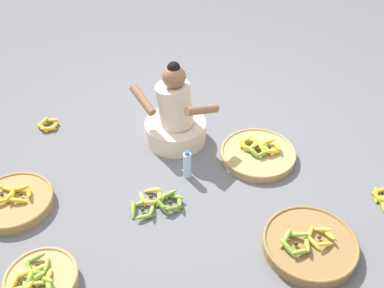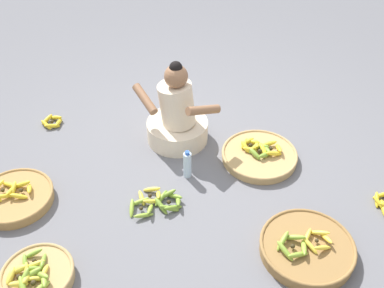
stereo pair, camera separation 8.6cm
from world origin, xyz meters
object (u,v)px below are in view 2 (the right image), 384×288
object	(u,v)px
banana_basket_near_vendor	(15,197)
water_bottle	(187,165)
banana_basket_front_center	(259,155)
loose_bananas_back_left	(158,202)
loose_bananas_front_right	(52,122)
banana_basket_back_right	(37,276)
banana_basket_back_center	(307,248)
vendor_woman_front	(177,117)

from	to	relation	value
banana_basket_near_vendor	water_bottle	bearing A→B (deg)	6.94
banana_basket_front_center	water_bottle	world-z (taller)	water_bottle
banana_basket_near_vendor	loose_bananas_back_left	xyz separation A→B (m)	(1.05, -0.13, -0.02)
loose_bananas_back_left	loose_bananas_front_right	size ratio (longest dim) A/B	1.93
banana_basket_back_right	banana_basket_back_center	world-z (taller)	banana_basket_back_right
vendor_woman_front	banana_basket_back_center	distance (m)	1.50
banana_basket_back_center	loose_bananas_back_left	world-z (taller)	banana_basket_back_center
vendor_woman_front	loose_bananas_back_left	xyz separation A→B (m)	(-0.20, -0.75, -0.21)
banana_basket_front_center	loose_bananas_front_right	world-z (taller)	banana_basket_front_center
vendor_woman_front	water_bottle	xyz separation A→B (m)	(0.05, -0.46, -0.12)
vendor_woman_front	loose_bananas_back_left	bearing A→B (deg)	-104.76
banana_basket_near_vendor	banana_basket_back_right	bearing A→B (deg)	-68.54
loose_bananas_back_left	loose_bananas_front_right	distance (m)	1.40
banana_basket_front_center	water_bottle	size ratio (longest dim) A/B	2.49
banana_basket_back_right	loose_bananas_back_left	size ratio (longest dim) A/B	1.12
water_bottle	banana_basket_near_vendor	bearing A→B (deg)	-173.06
banana_basket_back_right	loose_bananas_back_left	bearing A→B (deg)	36.70
banana_basket_back_right	loose_bananas_front_right	world-z (taller)	banana_basket_back_right
banana_basket_back_right	banana_basket_near_vendor	world-z (taller)	banana_basket_back_right
banana_basket_back_right	banana_basket_near_vendor	distance (m)	0.76
banana_basket_back_center	banana_basket_front_center	bearing A→B (deg)	96.93
vendor_woman_front	banana_basket_near_vendor	size ratio (longest dim) A/B	1.34
banana_basket_back_center	loose_bananas_back_left	size ratio (longest dim) A/B	1.55
banana_basket_back_center	loose_bananas_front_right	world-z (taller)	banana_basket_back_center
banana_basket_front_center	banana_basket_near_vendor	xyz separation A→B (m)	(-1.89, -0.30, 0.00)
banana_basket_back_center	loose_bananas_front_right	bearing A→B (deg)	139.77
banana_basket_front_center	loose_bananas_front_right	xyz separation A→B (m)	(-1.76, 0.64, -0.02)
banana_basket_back_right	loose_bananas_front_right	size ratio (longest dim) A/B	2.17
banana_basket_front_center	water_bottle	bearing A→B (deg)	-167.00
loose_bananas_back_left	loose_bananas_front_right	bearing A→B (deg)	130.65
banana_basket_back_right	water_bottle	world-z (taller)	water_bottle
vendor_woman_front	water_bottle	size ratio (longest dim) A/B	3.04
banana_basket_back_right	loose_bananas_back_left	xyz separation A→B (m)	(0.77, 0.57, -0.02)
vendor_woman_front	banana_basket_back_center	bearing A→B (deg)	-59.03
loose_bananas_front_right	water_bottle	distance (m)	1.40
banana_basket_back_right	banana_basket_front_center	distance (m)	1.90
loose_bananas_back_left	banana_basket_front_center	bearing A→B (deg)	26.78
banana_basket_front_center	banana_basket_near_vendor	bearing A→B (deg)	-171.11
banana_basket_front_center	loose_bananas_front_right	distance (m)	1.87
banana_basket_back_right	banana_basket_near_vendor	xyz separation A→B (m)	(-0.28, 0.71, -0.01)
banana_basket_back_center	water_bottle	distance (m)	1.09
banana_basket_front_center	banana_basket_near_vendor	size ratio (longest dim) A/B	1.09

